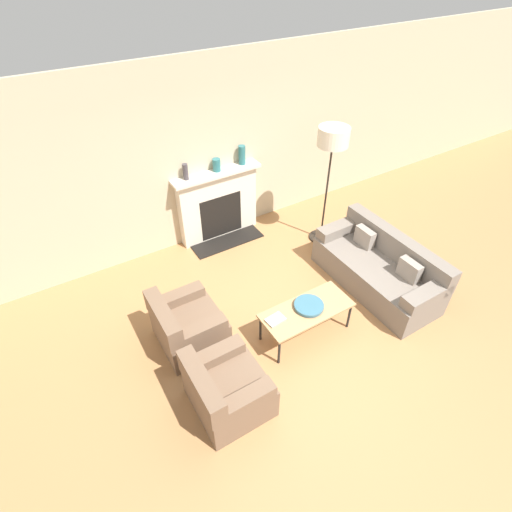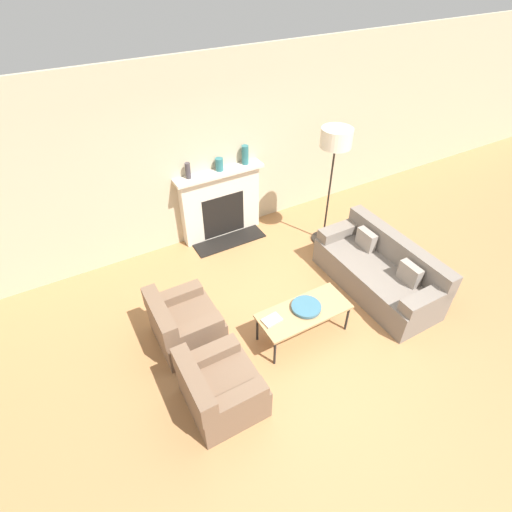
{
  "view_description": "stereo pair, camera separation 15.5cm",
  "coord_description": "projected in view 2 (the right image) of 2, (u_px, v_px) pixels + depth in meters",
  "views": [
    {
      "loc": [
        -2.39,
        -2.45,
        4.16
      ],
      "look_at": [
        -0.06,
        1.36,
        0.45
      ],
      "focal_mm": 28.0,
      "sensor_mm": 36.0,
      "label": 1
    },
    {
      "loc": [
        -2.25,
        -2.53,
        4.16
      ],
      "look_at": [
        -0.06,
        1.36,
        0.45
      ],
      "focal_mm": 28.0,
      "sensor_mm": 36.0,
      "label": 2
    }
  ],
  "objects": [
    {
      "name": "mantel_vase_left",
      "position": [
        188.0,
        171.0,
        5.97
      ],
      "size": [
        0.08,
        0.08,
        0.25
      ],
      "color": "#3D383D",
      "rests_on": "fireplace"
    },
    {
      "name": "armchair_near",
      "position": [
        219.0,
        389.0,
        4.31
      ],
      "size": [
        0.78,
        0.82,
        0.75
      ],
      "rotation": [
        0.0,
        0.0,
        1.57
      ],
      "color": "brown",
      "rests_on": "ground_plane"
    },
    {
      "name": "mantel_vase_center_left",
      "position": [
        219.0,
        164.0,
        6.19
      ],
      "size": [
        0.12,
        0.12,
        0.2
      ],
      "color": "#28666B",
      "rests_on": "fireplace"
    },
    {
      "name": "floor_lamp",
      "position": [
        335.0,
        148.0,
        5.79
      ],
      "size": [
        0.46,
        0.46,
        1.96
      ],
      "color": "black",
      "rests_on": "ground_plane"
    },
    {
      "name": "mantel_vase_center_right",
      "position": [
        245.0,
        155.0,
        6.32
      ],
      "size": [
        0.11,
        0.11,
        0.31
      ],
      "color": "#28666B",
      "rests_on": "fireplace"
    },
    {
      "name": "armchair_far",
      "position": [
        184.0,
        324.0,
        5.01
      ],
      "size": [
        0.78,
        0.82,
        0.75
      ],
      "rotation": [
        0.0,
        0.0,
        1.57
      ],
      "color": "brown",
      "rests_on": "ground_plane"
    },
    {
      "name": "fireplace",
      "position": [
        221.0,
        204.0,
        6.62
      ],
      "size": [
        1.47,
        0.59,
        1.2
      ],
      "color": "beige",
      "rests_on": "ground_plane"
    },
    {
      "name": "wall_back",
      "position": [
        213.0,
        153.0,
        6.16
      ],
      "size": [
        18.0,
        0.06,
        2.9
      ],
      "color": "#BCAD8E",
      "rests_on": "ground_plane"
    },
    {
      "name": "ground_plane",
      "position": [
        311.0,
        339.0,
        5.2
      ],
      "size": [
        18.0,
        18.0,
        0.0
      ],
      "primitive_type": "plane",
      "color": "#A87547"
    },
    {
      "name": "bowl",
      "position": [
        306.0,
        307.0,
        4.99
      ],
      "size": [
        0.38,
        0.38,
        0.05
      ],
      "color": "#38667A",
      "rests_on": "coffee_table"
    },
    {
      "name": "couch",
      "position": [
        379.0,
        271.0,
        5.76
      ],
      "size": [
        0.83,
        1.92,
        0.8
      ],
      "rotation": [
        0.0,
        0.0,
        -1.57
      ],
      "color": "slate",
      "rests_on": "ground_plane"
    },
    {
      "name": "coffee_table",
      "position": [
        304.0,
        312.0,
        5.0
      ],
      "size": [
        1.19,
        0.51,
        0.45
      ],
      "color": "tan",
      "rests_on": "ground_plane"
    },
    {
      "name": "book",
      "position": [
        272.0,
        320.0,
        4.84
      ],
      "size": [
        0.25,
        0.18,
        0.02
      ],
      "rotation": [
        0.0,
        0.0,
        0.1
      ],
      "color": "#B2A893",
      "rests_on": "coffee_table"
    }
  ]
}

